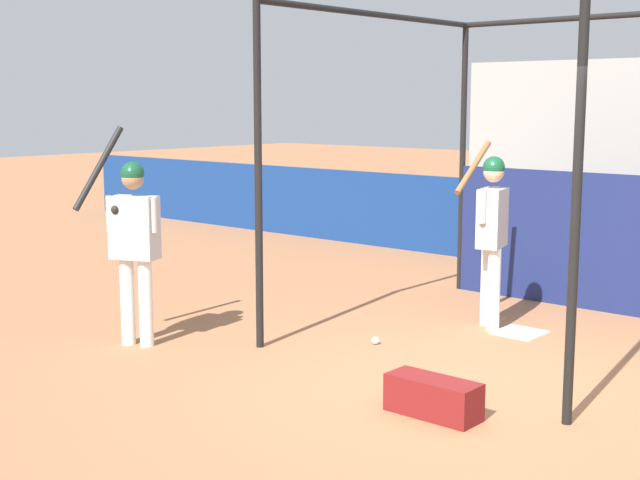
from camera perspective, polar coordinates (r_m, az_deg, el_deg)
ground_plane at (r=7.33m, az=9.57°, el=-9.28°), size 60.00×60.00×0.00m
batting_cage at (r=9.54m, az=14.80°, el=3.17°), size 3.13×3.54×3.18m
home_plate at (r=9.06m, az=12.69°, el=-5.80°), size 0.44×0.44×0.02m
player_batter at (r=9.03m, az=10.92°, el=0.90°), size 0.55×0.78×1.86m
player_waiting at (r=8.40m, az=-11.86°, el=0.28°), size 0.66×0.60×2.04m
equipment_bag at (r=6.62m, az=7.26°, el=-9.95°), size 0.70×0.28×0.28m
baseball at (r=8.46m, az=3.57°, el=-6.44°), size 0.07×0.07×0.07m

